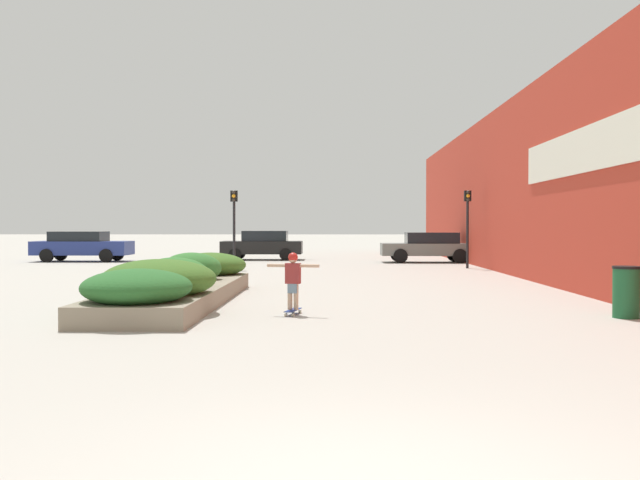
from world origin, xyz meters
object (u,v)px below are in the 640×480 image
at_px(skateboard, 293,311).
at_px(car_rightmost, 429,246).
at_px(car_leftmost, 82,245).
at_px(traffic_light_left, 234,215).
at_px(trash_bin, 626,292).
at_px(traffic_light_right, 468,215).
at_px(car_center_right, 621,247).
at_px(car_center_left, 263,245).
at_px(skateboarder, 293,275).

bearing_deg(skateboard, car_rightmost, 87.15).
distance_m(car_leftmost, traffic_light_left, 10.68).
bearing_deg(trash_bin, car_rightmost, 92.69).
relative_size(car_rightmost, traffic_light_right, 1.40).
distance_m(skateboard, car_leftmost, 24.43).
height_order(trash_bin, traffic_light_right, traffic_light_right).
distance_m(car_center_right, traffic_light_right, 9.07).
relative_size(skateboard, traffic_light_left, 0.24).
bearing_deg(traffic_light_right, car_center_left, 141.62).
height_order(skateboarder, trash_bin, skateboarder).
bearing_deg(car_center_left, car_center_right, -101.02).
height_order(traffic_light_left, traffic_light_right, traffic_light_right).
bearing_deg(skateboard, traffic_light_right, 79.82).
distance_m(skateboard, trash_bin, 6.46).
xyz_separation_m(car_leftmost, car_center_right, (26.27, -1.49, -0.04)).
distance_m(car_rightmost, traffic_light_right, 5.21).
height_order(skateboard, trash_bin, trash_bin).
height_order(car_rightmost, traffic_light_right, traffic_light_right).
height_order(skateboarder, car_center_right, car_center_right).
height_order(skateboard, car_center_left, car_center_left).
bearing_deg(skateboarder, car_leftmost, 130.94).
bearing_deg(car_rightmost, traffic_light_right, -168.86).
distance_m(trash_bin, car_leftmost, 28.39).
xyz_separation_m(skateboarder, trash_bin, (6.43, -0.36, -0.29)).
bearing_deg(car_leftmost, skateboarder, 29.08).
xyz_separation_m(car_center_right, traffic_light_right, (-7.99, -4.03, 1.48)).
height_order(skateboarder, traffic_light_right, traffic_light_right).
bearing_deg(car_center_left, skateboard, -172.78).
bearing_deg(trash_bin, car_leftmost, 130.14).
bearing_deg(traffic_light_left, car_leftmost, 143.91).
bearing_deg(car_leftmost, traffic_light_left, 53.91).
xyz_separation_m(skateboard, traffic_light_right, (6.41, 15.83, 2.17)).
distance_m(skateboarder, car_rightmost, 21.43).
relative_size(skateboarder, traffic_light_left, 0.35).
bearing_deg(car_center_left, skateboarder, -172.78).
distance_m(skateboarder, car_leftmost, 24.42).
xyz_separation_m(car_rightmost, traffic_light_left, (-8.76, -5.62, 1.44)).
relative_size(car_center_left, car_rightmost, 0.92).
bearing_deg(car_center_left, car_rightmost, -106.61).
relative_size(skateboard, trash_bin, 0.79).
distance_m(skateboard, car_rightmost, 21.45).
distance_m(car_center_left, traffic_light_right, 12.02).
xyz_separation_m(car_leftmost, traffic_light_right, (18.28, -5.52, 1.44)).
bearing_deg(traffic_light_left, car_center_left, 87.39).
bearing_deg(trash_bin, skateboarder, 176.75).
height_order(trash_bin, car_leftmost, car_leftmost).
height_order(skateboard, car_leftmost, car_leftmost).
xyz_separation_m(trash_bin, car_rightmost, (-0.99, 21.10, 0.28)).
distance_m(car_center_left, car_rightmost, 8.75).
relative_size(skateboarder, trash_bin, 1.14).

